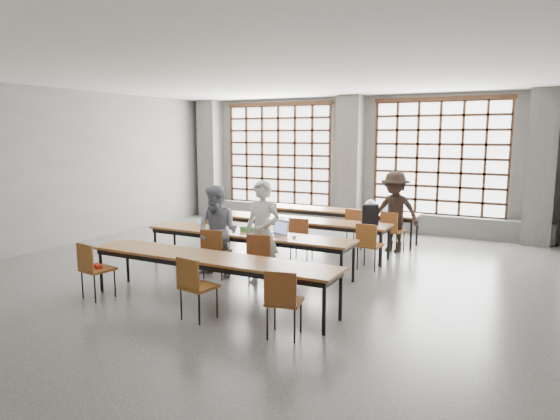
{
  "coord_description": "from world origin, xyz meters",
  "views": [
    {
      "loc": [
        4.49,
        -7.4,
        2.48
      ],
      "look_at": [
        0.42,
        0.4,
        1.15
      ],
      "focal_mm": 32.0,
      "sensor_mm": 36.0,
      "label": 1
    }
  ],
  "objects_px": {
    "chair_mid_left": "(216,226)",
    "chair_near_right": "(283,297)",
    "desk_row_c": "(247,236)",
    "chair_front_left": "(214,248)",
    "student_back": "(394,212)",
    "red_pouch": "(98,266)",
    "chair_mid_centre": "(300,235)",
    "desk_row_a": "(333,212)",
    "chair_near_mid": "(194,282)",
    "chair_near_left": "(93,265)",
    "backpack": "(370,215)",
    "chair_back_left": "(269,217)",
    "student_female": "(218,232)",
    "desk_row_d": "(210,261)",
    "phone": "(253,234)",
    "desk_row_b": "(296,222)",
    "chair_mid_right": "(368,242)",
    "chair_front_right": "(260,254)",
    "mouse": "(294,237)",
    "green_box": "(247,229)",
    "chair_back_mid": "(356,224)",
    "plastic_bag": "(371,206)",
    "laptop_front": "(278,231)",
    "chair_back_right": "(392,227)",
    "student_male": "(262,233)",
    "laptop_back": "(390,210)"
  },
  "relations": [
    {
      "from": "chair_back_left",
      "to": "student_female",
      "type": "height_order",
      "value": "student_female"
    },
    {
      "from": "chair_front_right",
      "to": "mouse",
      "type": "bearing_deg",
      "value": 61.65
    },
    {
      "from": "desk_row_d",
      "to": "phone",
      "type": "relative_size",
      "value": 30.77
    },
    {
      "from": "laptop_front",
      "to": "backpack",
      "type": "distance_m",
      "value": 2.07
    },
    {
      "from": "chair_back_left",
      "to": "chair_near_left",
      "type": "relative_size",
      "value": 1.0
    },
    {
      "from": "desk_row_c",
      "to": "chair_near_mid",
      "type": "distance_m",
      "value": 2.48
    },
    {
      "from": "desk_row_b",
      "to": "chair_mid_right",
      "type": "relative_size",
      "value": 4.55
    },
    {
      "from": "chair_back_right",
      "to": "student_female",
      "type": "xyz_separation_m",
      "value": [
        -2.21,
        -3.25,
        0.27
      ]
    },
    {
      "from": "chair_mid_left",
      "to": "desk_row_a",
      "type": "bearing_deg",
      "value": 50.97
    },
    {
      "from": "desk_row_a",
      "to": "chair_front_right",
      "type": "distance_m",
      "value": 4.01
    },
    {
      "from": "chair_back_left",
      "to": "phone",
      "type": "xyz_separation_m",
      "value": [
        1.23,
        -2.85,
        0.2
      ]
    },
    {
      "from": "laptop_back",
      "to": "phone",
      "type": "height_order",
      "value": "laptop_back"
    },
    {
      "from": "chair_mid_right",
      "to": "student_back",
      "type": "bearing_deg",
      "value": 89.41
    },
    {
      "from": "chair_back_mid",
      "to": "chair_mid_centre",
      "type": "height_order",
      "value": "same"
    },
    {
      "from": "chair_mid_left",
      "to": "chair_near_right",
      "type": "xyz_separation_m",
      "value": [
        3.44,
        -3.53,
        0.0
      ]
    },
    {
      "from": "chair_back_mid",
      "to": "chair_near_right",
      "type": "distance_m",
      "value": 5.21
    },
    {
      "from": "chair_mid_right",
      "to": "laptop_front",
      "type": "relative_size",
      "value": 2.0
    },
    {
      "from": "desk_row_b",
      "to": "chair_back_right",
      "type": "bearing_deg",
      "value": 28.58
    },
    {
      "from": "desk_row_c",
      "to": "chair_front_right",
      "type": "xyz_separation_m",
      "value": [
        0.62,
        -0.63,
        -0.13
      ]
    },
    {
      "from": "chair_mid_centre",
      "to": "chair_near_right",
      "type": "relative_size",
      "value": 1.0
    },
    {
      "from": "student_back",
      "to": "red_pouch",
      "type": "height_order",
      "value": "student_back"
    },
    {
      "from": "laptop_back",
      "to": "backpack",
      "type": "height_order",
      "value": "backpack"
    },
    {
      "from": "desk_row_a",
      "to": "student_female",
      "type": "height_order",
      "value": "student_female"
    },
    {
      "from": "chair_front_right",
      "to": "student_female",
      "type": "xyz_separation_m",
      "value": [
        -0.92,
        0.13,
        0.27
      ]
    },
    {
      "from": "laptop_front",
      "to": "green_box",
      "type": "bearing_deg",
      "value": -177.56
    },
    {
      "from": "green_box",
      "to": "backpack",
      "type": "height_order",
      "value": "backpack"
    },
    {
      "from": "desk_row_c",
      "to": "chair_front_left",
      "type": "relative_size",
      "value": 4.55
    },
    {
      "from": "student_female",
      "to": "green_box",
      "type": "relative_size",
      "value": 6.47
    },
    {
      "from": "chair_mid_right",
      "to": "chair_near_left",
      "type": "height_order",
      "value": "same"
    },
    {
      "from": "chair_near_right",
      "to": "green_box",
      "type": "xyz_separation_m",
      "value": [
        -2.01,
        2.47,
        0.24
      ]
    },
    {
      "from": "chair_mid_left",
      "to": "laptop_back",
      "type": "distance_m",
      "value": 3.93
    },
    {
      "from": "chair_near_left",
      "to": "backpack",
      "type": "relative_size",
      "value": 2.2
    },
    {
      "from": "desk_row_c",
      "to": "chair_front_left",
      "type": "xyz_separation_m",
      "value": [
        -0.29,
        -0.63,
        -0.13
      ]
    },
    {
      "from": "backpack",
      "to": "chair_back_left",
      "type": "bearing_deg",
      "value": 138.01
    },
    {
      "from": "mouse",
      "to": "phone",
      "type": "xyz_separation_m",
      "value": [
        -0.77,
        -0.08,
        -0.01
      ]
    },
    {
      "from": "plastic_bag",
      "to": "chair_back_mid",
      "type": "bearing_deg",
      "value": -99.25
    },
    {
      "from": "desk_row_a",
      "to": "desk_row_c",
      "type": "relative_size",
      "value": 1.0
    },
    {
      "from": "desk_row_a",
      "to": "chair_near_right",
      "type": "distance_m",
      "value": 5.99
    },
    {
      "from": "desk_row_b",
      "to": "laptop_back",
      "type": "bearing_deg",
      "value": 47.88
    },
    {
      "from": "plastic_bag",
      "to": "laptop_front",
      "type": "bearing_deg",
      "value": -101.19
    },
    {
      "from": "chair_near_left",
      "to": "chair_mid_right",
      "type": "bearing_deg",
      "value": 47.99
    },
    {
      "from": "desk_row_b",
      "to": "student_back",
      "type": "distance_m",
      "value": 2.13
    },
    {
      "from": "desk_row_a",
      "to": "chair_near_mid",
      "type": "bearing_deg",
      "value": -87.02
    },
    {
      "from": "chair_near_right",
      "to": "chair_back_left",
      "type": "bearing_deg",
      "value": 120.32
    },
    {
      "from": "chair_near_left",
      "to": "green_box",
      "type": "bearing_deg",
      "value": 63.64
    },
    {
      "from": "chair_back_left",
      "to": "student_male",
      "type": "xyz_separation_m",
      "value": [
        1.65,
        -3.25,
        0.34
      ]
    },
    {
      "from": "mouse",
      "to": "desk_row_d",
      "type": "bearing_deg",
      "value": -106.34
    },
    {
      "from": "chair_near_left",
      "to": "student_back",
      "type": "xyz_separation_m",
      "value": [
        3.2,
        5.27,
        0.32
      ]
    },
    {
      "from": "desk_row_c",
      "to": "student_female",
      "type": "height_order",
      "value": "student_female"
    },
    {
      "from": "desk_row_b",
      "to": "desk_row_d",
      "type": "height_order",
      "value": "same"
    }
  ]
}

